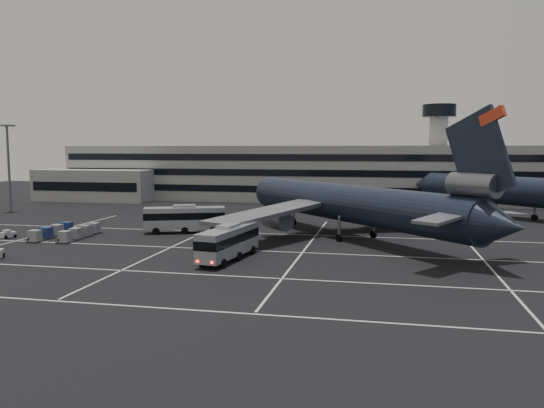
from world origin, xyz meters
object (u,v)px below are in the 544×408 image
at_px(tug_a, 8,234).
at_px(uld_cluster, 66,232).
at_px(bus_far, 185,217).
at_px(bus_near, 228,241).
at_px(trijet_main, 351,203).

relative_size(tug_a, uld_cluster, 0.21).
bearing_deg(tug_a, bus_far, 42.80).
bearing_deg(uld_cluster, bus_near, -19.95).
distance_m(trijet_main, bus_far, 26.24).
bearing_deg(bus_far, tug_a, 92.96).
distance_m(bus_far, uld_cluster, 17.80).
bearing_deg(tug_a, uld_cluster, 34.41).
distance_m(bus_near, tug_a, 37.71).
bearing_deg(bus_far, trijet_main, -109.82).
relative_size(trijet_main, uld_cluster, 4.34).
distance_m(tug_a, uld_cluster, 8.57).
bearing_deg(uld_cluster, tug_a, -165.15).
xyz_separation_m(trijet_main, tug_a, (-50.12, -10.53, -4.68)).
bearing_deg(uld_cluster, bus_far, 27.28).
bearing_deg(tug_a, trijet_main, 31.43).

